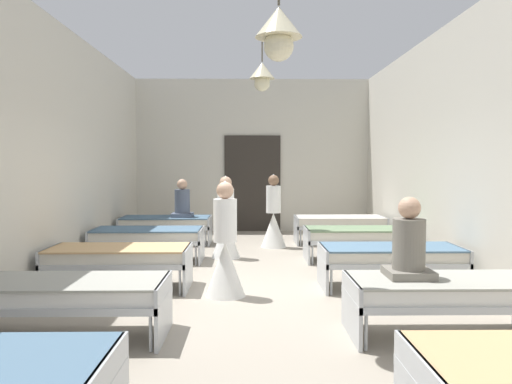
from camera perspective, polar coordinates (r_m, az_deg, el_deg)
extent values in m
cube|color=#9E9384|center=(6.89, -0.07, -11.43)|extent=(6.39, 12.14, 0.10)
cube|color=beige|center=(12.53, -0.42, 4.21)|extent=(6.19, 0.20, 3.80)
cube|color=beige|center=(7.27, -24.49, 4.59)|extent=(0.20, 11.54, 3.80)
cube|color=beige|center=(7.34, 24.10, 4.58)|extent=(0.20, 11.54, 3.80)
cube|color=#2D2823|center=(12.42, -0.41, 0.99)|extent=(1.40, 0.06, 2.40)
cone|color=beige|center=(4.83, 2.63, 18.98)|extent=(0.44, 0.44, 0.28)
sphere|color=beige|center=(4.77, 2.63, 16.44)|extent=(0.28, 0.28, 0.28)
cylinder|color=brown|center=(8.89, 0.71, 15.85)|extent=(0.02, 0.02, 0.34)
cone|color=beige|center=(8.83, 0.71, 13.82)|extent=(0.44, 0.44, 0.28)
sphere|color=beige|center=(8.79, 0.71, 12.41)|extent=(0.28, 0.28, 0.28)
cylinder|color=#B7BCC1|center=(4.74, -12.04, -15.60)|extent=(0.03, 0.03, 0.34)
cylinder|color=#B7BCC1|center=(5.42, -10.52, -13.17)|extent=(0.03, 0.03, 0.34)
cube|color=#B7BCC1|center=(5.24, -20.84, -11.56)|extent=(1.90, 0.84, 0.07)
cube|color=#B7BCC1|center=(5.03, -10.55, -13.07)|extent=(0.04, 0.84, 0.57)
cube|color=white|center=(5.22, -20.86, -10.44)|extent=(1.82, 0.78, 0.14)
cube|color=#9E9E93|center=(5.20, -20.88, -9.57)|extent=(1.86, 0.82, 0.02)
cylinder|color=#B7BCC1|center=(4.78, 12.55, -15.47)|extent=(0.03, 0.03, 0.34)
cylinder|color=#B7BCC1|center=(5.45, 10.76, -13.08)|extent=(0.03, 0.03, 0.34)
cube|color=#B7BCC1|center=(5.30, 21.02, -11.39)|extent=(1.90, 0.84, 0.07)
cube|color=#B7BCC1|center=(5.06, 10.93, -12.97)|extent=(0.04, 0.84, 0.57)
cube|color=white|center=(5.28, 21.05, -10.29)|extent=(1.82, 0.78, 0.14)
cube|color=#9E9E93|center=(5.26, 21.06, -9.42)|extent=(1.86, 0.82, 0.02)
cylinder|color=#B7BCC1|center=(7.00, -23.22, -9.61)|extent=(0.03, 0.03, 0.34)
cylinder|color=#B7BCC1|center=(7.65, -21.14, -8.47)|extent=(0.03, 0.03, 0.34)
cylinder|color=#B7BCC1|center=(6.54, -8.75, -10.27)|extent=(0.03, 0.03, 0.34)
cylinder|color=#B7BCC1|center=(7.24, -7.96, -8.94)|extent=(0.03, 0.03, 0.34)
cube|color=#B7BCC1|center=(7.01, -15.48, -7.72)|extent=(1.90, 0.84, 0.07)
cube|color=#B7BCC1|center=(7.32, -22.60, -8.09)|extent=(0.04, 0.84, 0.57)
cube|color=#B7BCC1|center=(6.86, -7.84, -8.63)|extent=(0.04, 0.84, 0.57)
cube|color=silver|center=(7.00, -15.49, -6.87)|extent=(1.82, 0.78, 0.14)
cube|color=tan|center=(6.98, -15.50, -6.21)|extent=(1.86, 0.82, 0.02)
cylinder|color=#B7BCC1|center=(6.57, 8.66, -10.21)|extent=(0.03, 0.03, 0.34)
cylinder|color=#B7BCC1|center=(7.26, 7.72, -8.90)|extent=(0.03, 0.03, 0.34)
cylinder|color=#B7BCC1|center=(7.06, 22.93, -9.48)|extent=(0.03, 0.03, 0.34)
cylinder|color=#B7BCC1|center=(7.71, 20.75, -8.37)|extent=(0.03, 0.03, 0.34)
cube|color=#B7BCC1|center=(7.06, 15.24, -7.64)|extent=(1.90, 0.84, 0.07)
cube|color=#B7BCC1|center=(6.88, 7.68, -8.59)|extent=(0.04, 0.84, 0.57)
cube|color=#B7BCC1|center=(7.38, 22.24, -7.98)|extent=(0.04, 0.84, 0.57)
cube|color=silver|center=(7.04, 15.25, -6.80)|extent=(1.82, 0.78, 0.14)
cube|color=slate|center=(7.03, 15.26, -6.14)|extent=(1.86, 0.82, 0.02)
cylinder|color=#B7BCC1|center=(8.75, -18.44, -6.95)|extent=(0.03, 0.03, 0.34)
cylinder|color=#B7BCC1|center=(9.42, -17.11, -6.20)|extent=(0.03, 0.03, 0.34)
cylinder|color=#B7BCC1|center=(8.39, -6.95, -7.24)|extent=(0.03, 0.03, 0.34)
cylinder|color=#B7BCC1|center=(9.09, -6.46, -6.41)|extent=(0.03, 0.03, 0.34)
cube|color=#B7BCC1|center=(8.84, -12.35, -5.41)|extent=(1.90, 0.84, 0.07)
cube|color=#B7BCC1|center=(9.08, -18.13, -5.82)|extent=(0.04, 0.84, 0.57)
cube|color=#B7BCC1|center=(8.71, -6.30, -6.06)|extent=(0.04, 0.84, 0.57)
cube|color=silver|center=(8.82, -12.36, -4.73)|extent=(1.82, 0.78, 0.14)
cube|color=slate|center=(8.81, -12.36, -4.20)|extent=(1.86, 0.82, 0.02)
cylinder|color=#B7BCC1|center=(8.41, 6.52, -7.21)|extent=(0.03, 0.03, 0.34)
cylinder|color=#B7BCC1|center=(9.11, 5.94, -6.39)|extent=(0.03, 0.03, 0.34)
cylinder|color=#B7BCC1|center=(8.80, 17.91, -6.88)|extent=(0.03, 0.03, 0.34)
cylinder|color=#B7BCC1|center=(9.47, 16.51, -6.14)|extent=(0.03, 0.03, 0.34)
cube|color=#B7BCC1|center=(8.87, 11.83, -5.36)|extent=(1.90, 0.84, 0.07)
cube|color=#B7BCC1|center=(8.73, 5.83, -6.04)|extent=(0.04, 0.84, 0.57)
cube|color=#B7BCC1|center=(9.14, 17.56, -5.76)|extent=(0.04, 0.84, 0.57)
cube|color=silver|center=(8.86, 11.84, -4.69)|extent=(1.82, 0.78, 0.14)
cube|color=slate|center=(8.85, 11.85, -4.17)|extent=(1.86, 0.82, 0.02)
cylinder|color=#B7BCC1|center=(10.55, -15.31, -5.16)|extent=(0.03, 0.03, 0.34)
cylinder|color=#B7BCC1|center=(11.24, -14.39, -4.63)|extent=(0.03, 0.03, 0.34)
cylinder|color=#B7BCC1|center=(10.25, -5.81, -5.31)|extent=(0.03, 0.03, 0.34)
cylinder|color=#B7BCC1|center=(10.96, -5.48, -4.74)|extent=(0.03, 0.03, 0.34)
cube|color=#B7BCC1|center=(10.69, -10.31, -3.88)|extent=(1.90, 0.84, 0.07)
cube|color=#B7BCC1|center=(10.89, -15.15, -4.28)|extent=(0.04, 0.84, 0.57)
cube|color=#B7BCC1|center=(10.59, -5.32, -4.39)|extent=(0.04, 0.84, 0.57)
cube|color=silver|center=(10.68, -10.31, -3.32)|extent=(1.82, 0.78, 0.14)
cube|color=slate|center=(10.67, -10.32, -2.88)|extent=(1.86, 0.82, 0.02)
cylinder|color=#B7BCC1|center=(10.27, 5.16, -5.29)|extent=(0.03, 0.03, 0.34)
cylinder|color=#B7BCC1|center=(10.98, 4.77, -4.73)|extent=(0.03, 0.03, 0.34)
cylinder|color=#B7BCC1|center=(10.59, 14.60, -5.12)|extent=(0.03, 0.03, 0.34)
cylinder|color=#B7BCC1|center=(11.28, 13.63, -4.60)|extent=(0.03, 0.03, 0.34)
cube|color=#B7BCC1|center=(10.72, 9.61, -3.85)|extent=(1.90, 0.84, 0.07)
cube|color=#B7BCC1|center=(10.60, 4.64, -4.38)|extent=(0.04, 0.84, 0.57)
cube|color=#B7BCC1|center=(10.94, 14.42, -4.23)|extent=(0.04, 0.84, 0.57)
cube|color=silver|center=(10.71, 9.61, -3.30)|extent=(1.82, 0.78, 0.14)
cube|color=beige|center=(10.70, 9.62, -2.86)|extent=(1.86, 0.82, 0.02)
cone|color=white|center=(8.98, -3.49, -5.36)|extent=(0.52, 0.52, 0.70)
cylinder|color=white|center=(8.91, -3.51, -1.38)|extent=(0.30, 0.30, 0.55)
sphere|color=tan|center=(8.89, -3.52, 1.09)|extent=(0.22, 0.22, 0.22)
cone|color=white|center=(8.88, -3.52, 1.59)|extent=(0.18, 0.18, 0.10)
cone|color=white|center=(6.44, -3.55, -8.82)|extent=(0.52, 0.52, 0.70)
cylinder|color=white|center=(6.34, -3.57, -3.28)|extent=(0.30, 0.30, 0.55)
sphere|color=tan|center=(6.30, -3.58, 0.20)|extent=(0.22, 0.22, 0.22)
cone|color=white|center=(6.30, -3.59, 0.89)|extent=(0.18, 0.18, 0.10)
cone|color=white|center=(10.11, 2.02, -4.38)|extent=(0.52, 0.52, 0.70)
cylinder|color=white|center=(10.05, 2.03, -0.85)|extent=(0.30, 0.30, 0.55)
sphere|color=#846047|center=(10.03, 2.03, 1.35)|extent=(0.22, 0.22, 0.22)
cone|color=white|center=(10.02, 2.04, 1.79)|extent=(0.18, 0.18, 0.10)
cylinder|color=#515B70|center=(10.57, -8.48, -1.28)|extent=(0.32, 0.32, 0.58)
cube|color=#515B70|center=(10.59, -8.47, -2.63)|extent=(0.44, 0.44, 0.08)
sphere|color=tan|center=(10.54, -8.50, 0.89)|extent=(0.22, 0.22, 0.22)
cylinder|color=slate|center=(5.16, 17.18, -6.18)|extent=(0.32, 0.32, 0.58)
cube|color=slate|center=(5.20, 17.13, -8.90)|extent=(0.44, 0.44, 0.08)
sphere|color=tan|center=(5.11, 17.25, -1.75)|extent=(0.22, 0.22, 0.22)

